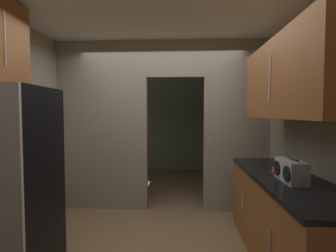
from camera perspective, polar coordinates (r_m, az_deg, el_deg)
name	(u,v)px	position (r m, az deg, el deg)	size (l,w,h in m)	color
kitchen_overhead_slab	(155,16)	(3.35, -2.83, 23.20)	(3.75, 6.65, 0.06)	silver
kitchen_partition	(158,121)	(4.07, -2.23, 1.09)	(3.35, 0.12, 2.67)	gray
adjoining_room_shell	(168,122)	(6.07, 0.11, 0.96)	(3.35, 3.00, 2.67)	gray
refrigerator	(7,185)	(2.80, -32.19, -11.04)	(0.74, 0.74, 1.78)	black
lower_cabinet_run	(285,222)	(2.97, 24.65, -18.79)	(0.63, 2.10, 0.91)	brown
upper_cabinet_counterside	(289,78)	(2.79, 25.27, 9.59)	(0.36, 1.89, 0.78)	brown
boombox	(291,171)	(2.64, 25.70, -8.97)	(0.18, 0.39, 0.23)	#B2B2B7
book_stack	(279,170)	(2.97, 23.48, -9.03)	(0.14, 0.14, 0.06)	red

